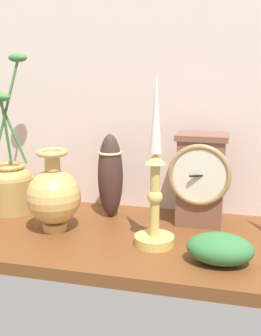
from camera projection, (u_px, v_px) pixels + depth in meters
ground_plane at (123, 239)px, 87.55cm from camera, size 100.00×36.00×2.40cm
back_wall at (143, 71)px, 97.04cm from camera, size 120.00×2.00×65.00cm
mantel_clock at (200, 178)px, 90.11cm from camera, size 13.06×9.56×19.83cm
candlestick_tall_center at (155, 190)px, 79.15cm from camera, size 7.71×7.71×32.74cm
brass_vase_bulbous at (54, 195)px, 87.50cm from camera, size 11.38×11.38×17.20cm
brass_vase_jar at (10, 182)px, 99.53cm from camera, size 11.61×11.02×36.41cm
tall_ceramic_vase at (110, 175)px, 95.01cm from camera, size 5.67×5.67×19.11cm
ivy_sprig at (220, 249)px, 73.52cm from camera, size 11.70×8.19×5.39cm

